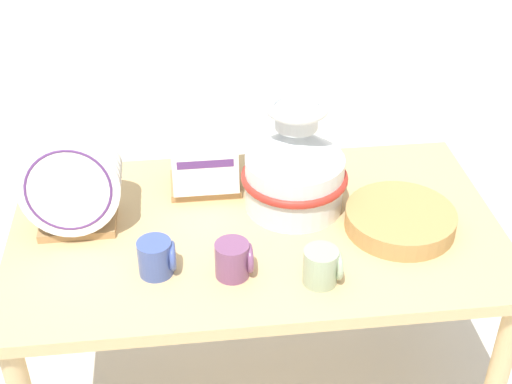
{
  "coord_description": "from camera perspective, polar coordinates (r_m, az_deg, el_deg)",
  "views": [
    {
      "loc": [
        -0.18,
        -1.51,
        1.79
      ],
      "look_at": [
        0.0,
        0.0,
        0.76
      ],
      "focal_mm": 50.0,
      "sensor_mm": 36.0,
      "label": 1
    }
  ],
  "objects": [
    {
      "name": "ceramic_vase",
      "position": [
        1.91,
        3.13,
        2.17
      ],
      "size": [
        0.29,
        0.29,
        0.32
      ],
      "color": "silver",
      "rests_on": "display_table"
    },
    {
      "name": "mug_sage_glaze",
      "position": [
        1.71,
        5.33,
        -5.94
      ],
      "size": [
        0.09,
        0.08,
        0.09
      ],
      "color": "#9EB28E",
      "rests_on": "display_table"
    },
    {
      "name": "display_table",
      "position": [
        1.95,
        0.0,
        -4.54
      ],
      "size": [
        1.3,
        0.74,
        0.65
      ],
      "color": "tan",
      "rests_on": "ground_plane"
    },
    {
      "name": "dish_rack_square_plates",
      "position": [
        2.02,
        -4.14,
        2.28
      ],
      "size": [
        0.2,
        0.16,
        0.21
      ],
      "color": "tan",
      "rests_on": "display_table"
    },
    {
      "name": "mug_plum_glaze",
      "position": [
        1.72,
        -1.76,
        -5.41
      ],
      "size": [
        0.09,
        0.08,
        0.09
      ],
      "color": "#7A4770",
      "rests_on": "display_table"
    },
    {
      "name": "wicker_charger_stack",
      "position": [
        1.92,
        11.46,
        -2.18
      ],
      "size": [
        0.29,
        0.29,
        0.05
      ],
      "color": "tan",
      "rests_on": "display_table"
    },
    {
      "name": "dish_rack_round_plates",
      "position": [
        1.89,
        -14.5,
        0.32
      ],
      "size": [
        0.26,
        0.18,
        0.28
      ],
      "color": "tan",
      "rests_on": "display_table"
    },
    {
      "name": "mug_cobalt_glaze",
      "position": [
        1.74,
        -7.92,
        -5.21
      ],
      "size": [
        0.09,
        0.08,
        0.09
      ],
      "color": "#42569E",
      "rests_on": "display_table"
    }
  ]
}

